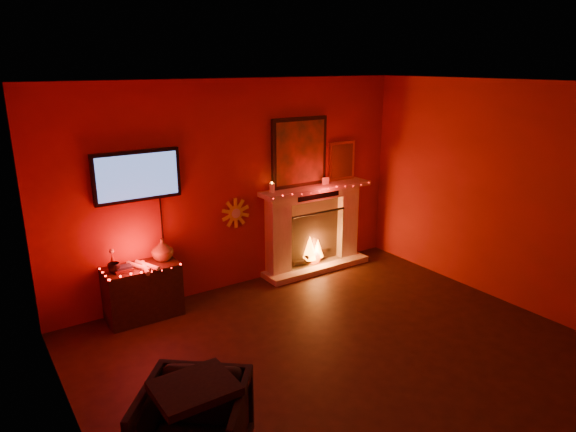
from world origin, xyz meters
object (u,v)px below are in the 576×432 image
object	(u,v)px
fireplace	(313,220)
tv	(137,176)
console_table	(144,288)
armchair	(194,430)
sunburst_clock	(236,213)

from	to	relation	value
fireplace	tv	size ratio (longest dim) A/B	1.76
tv	console_table	xyz separation A→B (m)	(-0.10, -0.19, -1.28)
fireplace	armchair	world-z (taller)	fireplace
sunburst_clock	console_table	distance (m)	1.51
fireplace	console_table	size ratio (longest dim) A/B	2.41
tv	armchair	bearing A→B (deg)	-102.12
tv	armchair	xyz separation A→B (m)	(-0.59, -2.73, -1.30)
sunburst_clock	armchair	world-z (taller)	sunburst_clock
console_table	armchair	world-z (taller)	console_table
tv	sunburst_clock	size ratio (longest dim) A/B	3.10
console_table	tv	bearing A→B (deg)	62.94
sunburst_clock	tv	bearing A→B (deg)	-178.76
fireplace	armchair	size ratio (longest dim) A/B	2.86
fireplace	console_table	bearing A→B (deg)	-177.13
fireplace	sunburst_clock	xyz separation A→B (m)	(-1.19, 0.09, 0.28)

